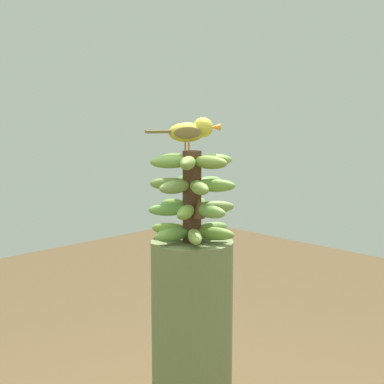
{
  "coord_description": "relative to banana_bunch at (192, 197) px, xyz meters",
  "views": [
    {
      "loc": [
        1.11,
        1.12,
        1.44
      ],
      "look_at": [
        0.0,
        0.0,
        1.21
      ],
      "focal_mm": 52.0,
      "sensor_mm": 36.0,
      "label": 1
    }
  ],
  "objects": [
    {
      "name": "banana_bunch",
      "position": [
        0.0,
        0.0,
        0.0
      ],
      "size": [
        0.26,
        0.26,
        0.26
      ],
      "color": "#4C2D1E",
      "rests_on": "banana_tree"
    },
    {
      "name": "perched_bird",
      "position": [
        -0.02,
        -0.02,
        0.19
      ],
      "size": [
        0.21,
        0.12,
        0.09
      ],
      "color": "#C68933",
      "rests_on": "banana_bunch"
    }
  ]
}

